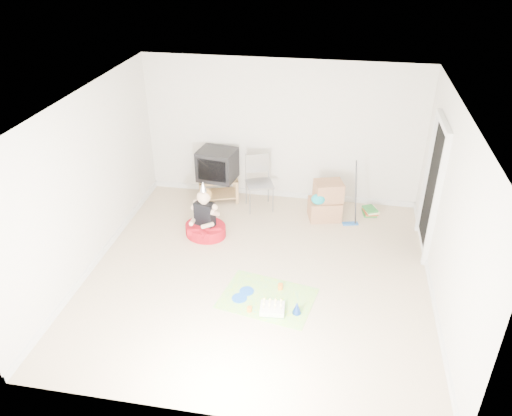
% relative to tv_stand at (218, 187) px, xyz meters
% --- Properties ---
extents(ground, '(5.00, 5.00, 0.00)m').
position_rel_tv_stand_xyz_m(ground, '(1.12, -2.14, -0.27)').
color(ground, '#CDB493').
rests_on(ground, ground).
extents(doorway_recess, '(0.02, 0.90, 2.05)m').
position_rel_tv_stand_xyz_m(doorway_recess, '(3.60, -0.94, 0.76)').
color(doorway_recess, black).
rests_on(doorway_recess, ground).
extents(tv_stand, '(0.82, 0.66, 0.45)m').
position_rel_tv_stand_xyz_m(tv_stand, '(0.00, 0.00, 0.00)').
color(tv_stand, '#9B7446').
rests_on(tv_stand, ground).
extents(crt_tv, '(0.72, 0.63, 0.56)m').
position_rel_tv_stand_xyz_m(crt_tv, '(0.00, 0.00, 0.46)').
color(crt_tv, black).
rests_on(crt_tv, tv_stand).
extents(folding_chair, '(0.58, 0.57, 1.01)m').
position_rel_tv_stand_xyz_m(folding_chair, '(0.81, -0.17, 0.23)').
color(folding_chair, gray).
rests_on(folding_chair, ground).
extents(cardboard_boxes, '(0.64, 0.56, 0.69)m').
position_rel_tv_stand_xyz_m(cardboard_boxes, '(2.01, -0.32, 0.07)').
color(cardboard_boxes, '#9E6E4C').
rests_on(cardboard_boxes, ground).
extents(floor_mop, '(0.28, 0.36, 1.07)m').
position_rel_tv_stand_xyz_m(floor_mop, '(2.46, -0.47, -0.00)').
color(floor_mop, '#215BA9').
rests_on(floor_mop, ground).
extents(book_pile, '(0.29, 0.33, 0.13)m').
position_rel_tv_stand_xyz_m(book_pile, '(2.80, -0.03, -0.20)').
color(book_pile, '#297B32').
rests_on(book_pile, ground).
extents(seated_woman, '(0.86, 0.86, 1.00)m').
position_rel_tv_stand_xyz_m(seated_woman, '(0.08, -1.23, -0.05)').
color(seated_woman, '#B2101C').
rests_on(seated_woman, ground).
extents(party_mat, '(1.41, 1.13, 0.01)m').
position_rel_tv_stand_xyz_m(party_mat, '(1.35, -2.66, -0.26)').
color(party_mat, '#F03290').
rests_on(party_mat, ground).
extents(birthday_cake, '(0.34, 0.28, 0.15)m').
position_rel_tv_stand_xyz_m(birthday_cake, '(1.46, -2.92, -0.22)').
color(birthday_cake, white).
rests_on(birthday_cake, party_mat).
extents(blue_plate_near, '(0.29, 0.29, 0.01)m').
position_rel_tv_stand_xyz_m(blue_plate_near, '(1.04, -2.57, -0.25)').
color(blue_plate_near, '#1650B6').
rests_on(blue_plate_near, party_mat).
extents(blue_plate_far, '(0.29, 0.29, 0.01)m').
position_rel_tv_stand_xyz_m(blue_plate_far, '(0.97, -2.74, -0.25)').
color(blue_plate_far, '#1650B6').
rests_on(blue_plate_far, party_mat).
extents(orange_cup_near, '(0.07, 0.07, 0.08)m').
position_rel_tv_stand_xyz_m(orange_cup_near, '(1.50, -2.43, -0.22)').
color(orange_cup_near, orange).
rests_on(orange_cup_near, party_mat).
extents(orange_cup_far, '(0.07, 0.07, 0.07)m').
position_rel_tv_stand_xyz_m(orange_cup_far, '(1.16, -2.97, -0.22)').
color(orange_cup_far, orange).
rests_on(orange_cup_far, party_mat).
extents(blue_party_hat, '(0.17, 0.17, 0.18)m').
position_rel_tv_stand_xyz_m(blue_party_hat, '(1.78, -2.89, -0.17)').
color(blue_party_hat, '#163AA0').
rests_on(blue_party_hat, party_mat).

